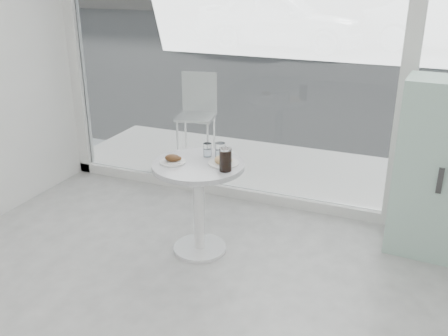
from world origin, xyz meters
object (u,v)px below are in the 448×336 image
at_px(plate_fritter, 173,160).
at_px(mint_cabinet, 440,170).
at_px(water_tumbler_a, 207,151).
at_px(plate_donut, 223,161).
at_px(main_table, 199,189).
at_px(cola_glass, 225,160).
at_px(car_white, 280,20).
at_px(patio_chair, 198,109).
at_px(water_tumbler_b, 220,152).

bearing_deg(plate_fritter, mint_cabinet, 22.45).
xyz_separation_m(mint_cabinet, water_tumbler_a, (-1.74, -0.56, 0.11)).
distance_m(mint_cabinet, water_tumbler_a, 1.83).
distance_m(plate_fritter, plate_donut, 0.39).
height_order(main_table, cola_glass, cola_glass).
xyz_separation_m(car_white, cola_glass, (2.92, -11.19, 0.05)).
relative_size(water_tumbler_a, cola_glass, 0.62).
xyz_separation_m(main_table, patio_chair, (-0.94, 1.97, 0.06)).
height_order(plate_fritter, water_tumbler_a, water_tumbler_a).
distance_m(car_white, water_tumbler_b, 11.31).
relative_size(patio_chair, plate_fritter, 4.85).
bearing_deg(cola_glass, mint_cabinet, 28.06).
bearing_deg(plate_fritter, cola_glass, 0.34).
bearing_deg(plate_fritter, water_tumbler_b, 36.65).
bearing_deg(water_tumbler_a, mint_cabinet, 17.94).
xyz_separation_m(main_table, plate_fritter, (-0.18, -0.07, 0.25)).
xyz_separation_m(plate_fritter, cola_glass, (0.44, 0.00, 0.06)).
bearing_deg(mint_cabinet, cola_glass, -148.43).
height_order(plate_donut, cola_glass, cola_glass).
relative_size(car_white, water_tumbler_b, 36.36).
distance_m(patio_chair, cola_glass, 2.37).
xyz_separation_m(water_tumbler_a, water_tumbler_b, (0.11, -0.01, 0.01)).
xyz_separation_m(patio_chair, plate_donut, (1.13, -1.91, 0.18)).
relative_size(patio_chair, cola_glass, 5.60).
relative_size(main_table, cola_glass, 4.37).
bearing_deg(car_white, main_table, -165.46).
distance_m(patio_chair, water_tumbler_b, 2.11).
bearing_deg(plate_fritter, plate_donut, 19.33).
relative_size(mint_cabinet, plate_donut, 5.94).
bearing_deg(main_table, mint_cabinet, 22.73).
height_order(main_table, plate_donut, plate_donut).
distance_m(patio_chair, plate_fritter, 2.18).
bearing_deg(patio_chair, car_white, 89.06).
relative_size(patio_chair, plate_donut, 4.12).
distance_m(patio_chair, plate_donut, 2.22).
xyz_separation_m(mint_cabinet, plate_donut, (-1.55, -0.67, 0.08)).
distance_m(patio_chair, car_white, 9.32).
bearing_deg(patio_chair, plate_fritter, -81.09).
bearing_deg(water_tumbler_a, cola_glass, -42.59).
height_order(car_white, plate_fritter, car_white).
distance_m(mint_cabinet, water_tumbler_b, 1.72).
xyz_separation_m(patio_chair, car_white, (-1.72, 9.15, 0.19)).
distance_m(car_white, plate_fritter, 11.46).
height_order(mint_cabinet, cola_glass, mint_cabinet).
xyz_separation_m(car_white, plate_donut, (2.85, -11.06, -0.01)).
distance_m(car_white, water_tumbler_a, 11.28).
height_order(plate_donut, water_tumbler_a, water_tumbler_a).
bearing_deg(mint_cabinet, water_tumbler_a, -158.54).
bearing_deg(water_tumbler_a, plate_donut, -29.70).
bearing_deg(mint_cabinet, car_white, 116.48).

